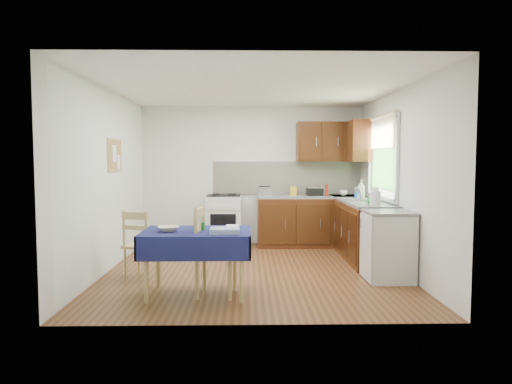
{
  "coord_description": "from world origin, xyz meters",
  "views": [
    {
      "loc": [
        -0.09,
        -6.23,
        1.53
      ],
      "look_at": [
        0.04,
        0.14,
        1.08
      ],
      "focal_mm": 32.0,
      "sensor_mm": 36.0,
      "label": 1
    }
  ],
  "objects_px": {
    "dining_table": "(197,240)",
    "sandwich_press": "(315,191)",
    "kettle": "(375,197)",
    "chair_far": "(141,242)",
    "toaster": "(265,191)",
    "dish_rack": "(359,199)",
    "chair_near": "(212,248)"
  },
  "relations": [
    {
      "from": "chair_near",
      "to": "dining_table",
      "type": "bearing_deg",
      "value": 91.64
    },
    {
      "from": "chair_near",
      "to": "dish_rack",
      "type": "height_order",
      "value": "dish_rack"
    },
    {
      "from": "chair_near",
      "to": "kettle",
      "type": "bearing_deg",
      "value": -53.23
    },
    {
      "from": "chair_near",
      "to": "dish_rack",
      "type": "distance_m",
      "value": 2.97
    },
    {
      "from": "toaster",
      "to": "kettle",
      "type": "height_order",
      "value": "kettle"
    },
    {
      "from": "chair_far",
      "to": "toaster",
      "type": "relative_size",
      "value": 3.88
    },
    {
      "from": "chair_near",
      "to": "sandwich_press",
      "type": "relative_size",
      "value": 3.61
    },
    {
      "from": "dining_table",
      "to": "sandwich_press",
      "type": "bearing_deg",
      "value": 57.01
    },
    {
      "from": "chair_near",
      "to": "sandwich_press",
      "type": "height_order",
      "value": "sandwich_press"
    },
    {
      "from": "dining_table",
      "to": "chair_far",
      "type": "relative_size",
      "value": 1.36
    },
    {
      "from": "toaster",
      "to": "dish_rack",
      "type": "relative_size",
      "value": 0.54
    },
    {
      "from": "toaster",
      "to": "dish_rack",
      "type": "distance_m",
      "value": 1.68
    },
    {
      "from": "chair_far",
      "to": "chair_near",
      "type": "distance_m",
      "value": 1.22
    },
    {
      "from": "chair_far",
      "to": "kettle",
      "type": "xyz_separation_m",
      "value": [
        3.16,
        0.51,
        0.54
      ]
    },
    {
      "from": "dish_rack",
      "to": "chair_near",
      "type": "bearing_deg",
      "value": -127.43
    },
    {
      "from": "sandwich_press",
      "to": "dish_rack",
      "type": "height_order",
      "value": "dish_rack"
    },
    {
      "from": "dish_rack",
      "to": "chair_far",
      "type": "bearing_deg",
      "value": -148.22
    },
    {
      "from": "dining_table",
      "to": "toaster",
      "type": "distance_m",
      "value": 3.02
    },
    {
      "from": "sandwich_press",
      "to": "kettle",
      "type": "xyz_separation_m",
      "value": [
        0.6,
        -1.7,
        0.04
      ]
    },
    {
      "from": "chair_near",
      "to": "toaster",
      "type": "relative_size",
      "value": 4.38
    },
    {
      "from": "toaster",
      "to": "chair_near",
      "type": "bearing_deg",
      "value": -84.63
    },
    {
      "from": "dining_table",
      "to": "kettle",
      "type": "xyz_separation_m",
      "value": [
        2.36,
        1.22,
        0.39
      ]
    },
    {
      "from": "kettle",
      "to": "dining_table",
      "type": "bearing_deg",
      "value": -152.59
    },
    {
      "from": "dining_table",
      "to": "sandwich_press",
      "type": "relative_size",
      "value": 4.33
    },
    {
      "from": "chair_far",
      "to": "chair_near",
      "type": "bearing_deg",
      "value": 161.55
    },
    {
      "from": "dining_table",
      "to": "chair_near",
      "type": "bearing_deg",
      "value": -7.55
    },
    {
      "from": "dining_table",
      "to": "kettle",
      "type": "bearing_deg",
      "value": 25.48
    },
    {
      "from": "kettle",
      "to": "chair_far",
      "type": "bearing_deg",
      "value": -170.84
    },
    {
      "from": "dining_table",
      "to": "chair_near",
      "type": "height_order",
      "value": "chair_near"
    },
    {
      "from": "toaster",
      "to": "sandwich_press",
      "type": "xyz_separation_m",
      "value": [
        0.88,
        0.05,
        -0.0
      ]
    },
    {
      "from": "dining_table",
      "to": "chair_far",
      "type": "distance_m",
      "value": 1.09
    },
    {
      "from": "chair_near",
      "to": "sandwich_press",
      "type": "bearing_deg",
      "value": -21.18
    }
  ]
}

